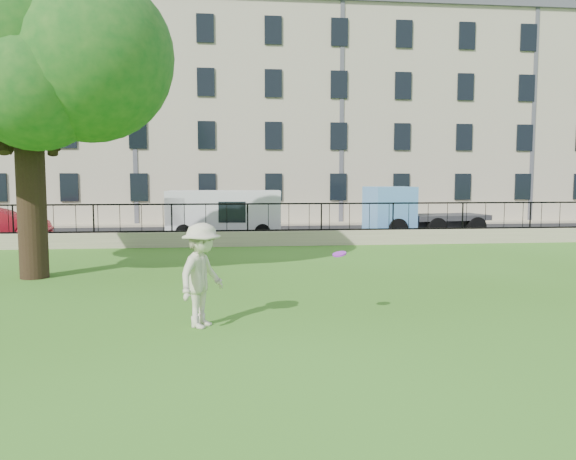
{
  "coord_description": "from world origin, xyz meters",
  "views": [
    {
      "loc": [
        -0.86,
        -10.49,
        2.74
      ],
      "look_at": [
        0.69,
        3.5,
        1.43
      ],
      "focal_mm": 35.0,
      "sensor_mm": 36.0,
      "label": 1
    }
  ],
  "objects": [
    {
      "name": "iron_railing",
      "position": [
        0.0,
        12.0,
        1.15
      ],
      "size": [
        50.0,
        0.05,
        1.13
      ],
      "color": "black",
      "rests_on": "retaining_wall"
    },
    {
      "name": "white_van",
      "position": [
        -0.94,
        15.4,
        1.08
      ],
      "size": [
        5.23,
        2.27,
        2.16
      ],
      "primitive_type": "cube",
      "rotation": [
        0.0,
        0.0,
        -0.05
      ],
      "color": "silver",
      "rests_on": "street"
    },
    {
      "name": "building_row",
      "position": [
        0.0,
        27.57,
        6.92
      ],
      "size": [
        56.4,
        10.4,
        13.8
      ],
      "color": "#B6AA91",
      "rests_on": "ground"
    },
    {
      "name": "street",
      "position": [
        0.0,
        16.7,
        0.01
      ],
      "size": [
        60.0,
        9.0,
        0.01
      ],
      "primitive_type": "cube",
      "color": "black",
      "rests_on": "ground"
    },
    {
      "name": "tree",
      "position": [
        -6.24,
        5.48,
        6.4
      ],
      "size": [
        7.91,
        6.11,
        9.7
      ],
      "color": "black",
      "rests_on": "ground"
    },
    {
      "name": "sidewalk",
      "position": [
        0.0,
        21.9,
        0.06
      ],
      "size": [
        60.0,
        1.4,
        0.12
      ],
      "primitive_type": "cube",
      "color": "gray",
      "rests_on": "ground"
    },
    {
      "name": "man",
      "position": [
        -1.31,
        -0.24,
        0.96
      ],
      "size": [
        1.24,
        1.43,
        1.92
      ],
      "primitive_type": "imported",
      "rotation": [
        0.0,
        0.0,
        1.05
      ],
      "color": "beige",
      "rests_on": "ground"
    },
    {
      "name": "ground",
      "position": [
        0.0,
        0.0,
        0.0
      ],
      "size": [
        120.0,
        120.0,
        0.0
      ],
      "primitive_type": "plane",
      "color": "#346518",
      "rests_on": "ground"
    },
    {
      "name": "retaining_wall",
      "position": [
        0.0,
        12.0,
        0.3
      ],
      "size": [
        50.0,
        0.4,
        0.6
      ],
      "primitive_type": "cube",
      "color": "gray",
      "rests_on": "ground"
    },
    {
      "name": "blue_truck",
      "position": [
        8.54,
        15.4,
        1.16
      ],
      "size": [
        5.76,
        2.71,
        2.33
      ],
      "primitive_type": "cube",
      "rotation": [
        0.0,
        0.0,
        0.14
      ],
      "color": "#63A3E7",
      "rests_on": "street"
    },
    {
      "name": "frisbee",
      "position": [
        1.3,
        0.01,
        1.28
      ],
      "size": [
        0.34,
        0.35,
        0.12
      ],
      "primitive_type": "cylinder",
      "rotation": [
        0.21,
        -0.14,
        -0.38
      ],
      "color": "purple"
    }
  ]
}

